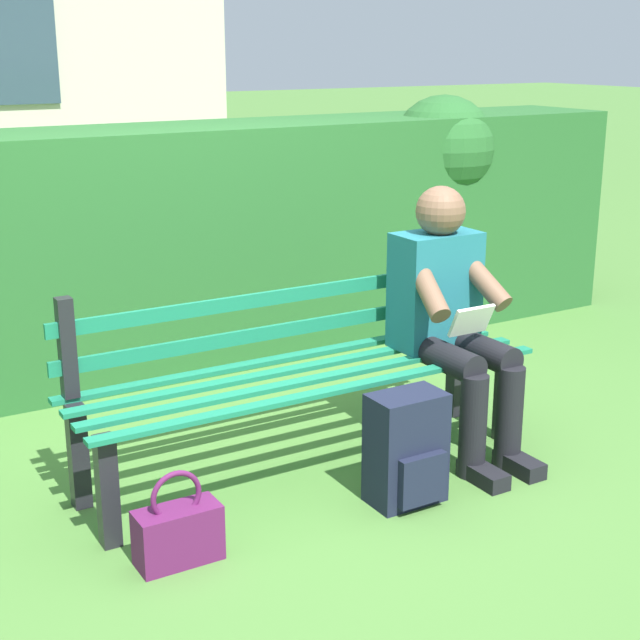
# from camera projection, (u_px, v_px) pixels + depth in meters

# --- Properties ---
(ground) EXTENTS (60.00, 60.00, 0.00)m
(ground) POSITION_uv_depth(u_px,v_px,m) (308.00, 470.00, 4.07)
(ground) COLOR #477533
(park_bench) EXTENTS (2.04, 0.51, 0.85)m
(park_bench) POSITION_uv_depth(u_px,v_px,m) (300.00, 372.00, 4.00)
(park_bench) COLOR black
(park_bench) RESTS_ON ground
(person_seated) EXTENTS (0.44, 0.73, 1.18)m
(person_seated) POSITION_uv_depth(u_px,v_px,m) (451.00, 314.00, 4.14)
(person_seated) COLOR #1E6672
(person_seated) RESTS_ON ground
(hedge_backdrop) EXTENTS (5.84, 0.80, 1.47)m
(hedge_backdrop) POSITION_uv_depth(u_px,v_px,m) (187.00, 240.00, 5.31)
(hedge_backdrop) COLOR #265B28
(hedge_backdrop) RESTS_ON ground
(backpack) EXTENTS (0.30, 0.26, 0.46)m
(backpack) POSITION_uv_depth(u_px,v_px,m) (407.00, 449.00, 3.74)
(backpack) COLOR #191E33
(backpack) RESTS_ON ground
(handbag) EXTENTS (0.30, 0.14, 0.35)m
(handbag) POSITION_uv_depth(u_px,v_px,m) (178.00, 532.00, 3.32)
(handbag) COLOR #59194C
(handbag) RESTS_ON ground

